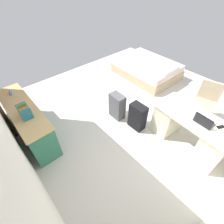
{
  "coord_description": "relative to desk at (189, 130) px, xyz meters",
  "views": [
    {
      "loc": [
        -1.78,
        2.36,
        2.78
      ],
      "look_at": [
        -0.04,
        0.8,
        0.6
      ],
      "focal_mm": 25.97,
      "sensor_mm": 36.0,
      "label": 1
    }
  ],
  "objects": [
    {
      "name": "desk",
      "position": [
        0.0,
        0.0,
        0.0
      ],
      "size": [
        1.49,
        0.77,
        0.74
      ],
      "color": "beige",
      "rests_on": "ground_plane"
    },
    {
      "name": "laptop",
      "position": [
        -0.15,
        0.06,
        0.4
      ],
      "size": [
        0.33,
        0.25,
        0.21
      ],
      "color": "#333338",
      "rests_on": "desk"
    },
    {
      "name": "suitcase_spare_grey",
      "position": [
        1.51,
        0.5,
        -0.08
      ],
      "size": [
        0.37,
        0.23,
        0.62
      ],
      "primitive_type": "cube",
      "rotation": [
        0.0,
        0.0,
        -0.03
      ],
      "color": "#4C4C51",
      "rests_on": "ground_plane"
    },
    {
      "name": "suitcase_black",
      "position": [
        0.96,
        0.4,
        -0.08
      ],
      "size": [
        0.36,
        0.22,
        0.61
      ],
      "primitive_type": "cube",
      "rotation": [
        0.0,
        0.0,
        -0.0
      ],
      "color": "black",
      "rests_on": "ground_plane"
    },
    {
      "name": "credenza",
      "position": [
        2.29,
        2.25,
        0.01
      ],
      "size": [
        1.8,
        0.48,
        0.79
      ],
      "color": "#2D7056",
      "rests_on": "ground_plane"
    },
    {
      "name": "computer_mouse",
      "position": [
        0.1,
        -0.0,
        0.37
      ],
      "size": [
        0.07,
        0.1,
        0.03
      ],
      "primitive_type": "ellipsoid",
      "rotation": [
        0.0,
        0.0,
        -0.08
      ],
      "color": "white",
      "rests_on": "desk"
    },
    {
      "name": "office_chair",
      "position": [
        0.16,
        -0.91,
        0.03
      ],
      "size": [
        0.57,
        0.57,
        0.94
      ],
      "color": "black",
      "rests_on": "ground_plane"
    },
    {
      "name": "figurine_small",
      "position": [
        2.82,
        2.25,
        0.45
      ],
      "size": [
        0.08,
        0.08,
        0.11
      ],
      "primitive_type": "cone",
      "color": "#4C7FBF",
      "rests_on": "credenza"
    },
    {
      "name": "cell_phone_near_laptop",
      "position": [
        -0.39,
        -0.09,
        0.36
      ],
      "size": [
        0.12,
        0.15,
        0.01
      ],
      "primitive_type": "cube",
      "rotation": [
        0.0,
        0.0,
        -0.52
      ],
      "color": "black",
      "rests_on": "desk"
    },
    {
      "name": "book_row",
      "position": [
        1.97,
        2.25,
        0.51
      ],
      "size": [
        0.24,
        0.17,
        0.24
      ],
      "color": "#216477",
      "rests_on": "credenza"
    },
    {
      "name": "bed",
      "position": [
        2.29,
        -1.53,
        -0.14
      ],
      "size": [
        1.94,
        1.45,
        0.58
      ],
      "color": "tan",
      "rests_on": "ground_plane"
    },
    {
      "name": "ground_plane",
      "position": [
        1.25,
        0.12,
        -0.39
      ],
      "size": [
        6.01,
        6.01,
        0.0
      ],
      "primitive_type": "plane",
      "color": "beige"
    }
  ]
}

